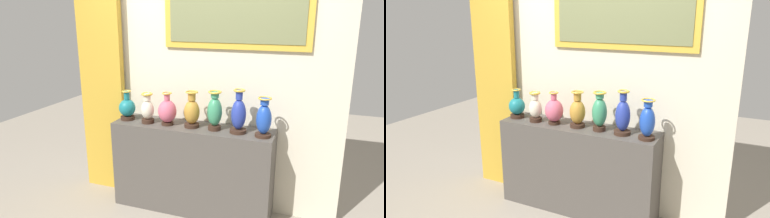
# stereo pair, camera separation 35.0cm
# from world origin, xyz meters

# --- Properties ---
(ground_plane) EXTENTS (8.88, 8.88, 0.00)m
(ground_plane) POSITION_xyz_m (0.00, 0.00, 0.00)
(ground_plane) COLOR gray
(display_shelf) EXTENTS (1.64, 0.41, 0.92)m
(display_shelf) POSITION_xyz_m (0.00, 0.00, 0.46)
(display_shelf) COLOR #4C4742
(display_shelf) RESTS_ON ground_plane
(back_wall) EXTENTS (2.88, 0.14, 2.91)m
(back_wall) POSITION_xyz_m (0.01, 0.26, 1.47)
(back_wall) COLOR beige
(back_wall) RESTS_ON ground_plane
(curtain_gold) EXTENTS (0.52, 0.08, 2.60)m
(curtain_gold) POSITION_xyz_m (-1.12, 0.14, 1.30)
(curtain_gold) COLOR gold
(curtain_gold) RESTS_ON ground_plane
(vase_teal) EXTENTS (0.17, 0.17, 0.31)m
(vase_teal) POSITION_xyz_m (-0.72, -0.02, 1.05)
(vase_teal) COLOR #382319
(vase_teal) RESTS_ON display_shelf
(vase_ivory) EXTENTS (0.13, 0.13, 0.32)m
(vase_ivory) POSITION_xyz_m (-0.47, -0.05, 1.07)
(vase_ivory) COLOR #382319
(vase_ivory) RESTS_ON display_shelf
(vase_rose) EXTENTS (0.19, 0.19, 0.33)m
(vase_rose) POSITION_xyz_m (-0.25, -0.04, 1.07)
(vase_rose) COLOR #382319
(vase_rose) RESTS_ON display_shelf
(vase_ochre) EXTENTS (0.16, 0.16, 0.36)m
(vase_ochre) POSITION_xyz_m (0.01, -0.03, 1.08)
(vase_ochre) COLOR #382319
(vase_ochre) RESTS_ON display_shelf
(vase_jade) EXTENTS (0.14, 0.14, 0.39)m
(vase_jade) POSITION_xyz_m (0.24, -0.03, 1.11)
(vase_jade) COLOR #382319
(vase_jade) RESTS_ON display_shelf
(vase_cobalt) EXTENTS (0.16, 0.16, 0.42)m
(vase_cobalt) POSITION_xyz_m (0.48, -0.03, 1.10)
(vase_cobalt) COLOR #382319
(vase_cobalt) RESTS_ON display_shelf
(vase_sapphire) EXTENTS (0.15, 0.15, 0.37)m
(vase_sapphire) POSITION_xyz_m (0.72, -0.06, 1.09)
(vase_sapphire) COLOR #382319
(vase_sapphire) RESTS_ON display_shelf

